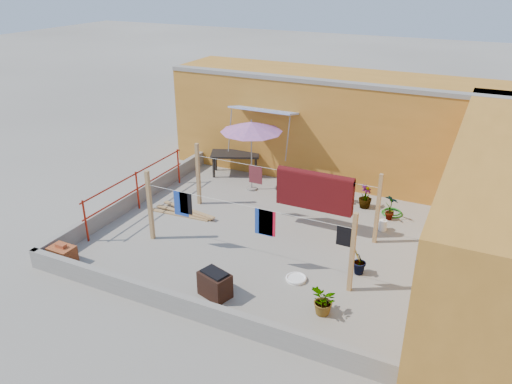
% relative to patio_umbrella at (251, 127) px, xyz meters
% --- Properties ---
extents(ground, '(80.00, 80.00, 0.00)m').
position_rel_patio_umbrella_xyz_m(ground, '(1.60, -2.33, -1.95)').
color(ground, '#9E998E').
rests_on(ground, ground).
extents(wall_back, '(11.00, 3.27, 3.21)m').
position_rel_patio_umbrella_xyz_m(wall_back, '(2.10, 2.36, -0.34)').
color(wall_back, '#C07A2A').
rests_on(wall_back, ground).
extents(wall_right, '(2.40, 9.00, 3.20)m').
position_rel_patio_umbrella_xyz_m(wall_right, '(6.80, -2.33, -0.35)').
color(wall_right, '#C07A2A').
rests_on(wall_right, ground).
extents(parapet_front, '(8.30, 0.16, 0.44)m').
position_rel_patio_umbrella_xyz_m(parapet_front, '(1.60, -5.91, -1.73)').
color(parapet_front, gray).
rests_on(parapet_front, ground).
extents(parapet_left, '(0.16, 7.30, 0.44)m').
position_rel_patio_umbrella_xyz_m(parapet_left, '(-2.48, -2.33, -1.73)').
color(parapet_left, gray).
rests_on(parapet_left, ground).
extents(red_railing, '(0.05, 4.20, 1.10)m').
position_rel_patio_umbrella_xyz_m(red_railing, '(-2.25, -2.53, -1.23)').
color(red_railing, '#A12010').
rests_on(red_railing, ground).
extents(clothesline_rig, '(5.09, 2.35, 1.80)m').
position_rel_patio_umbrella_xyz_m(clothesline_rig, '(2.35, -1.76, -0.92)').
color(clothesline_rig, tan).
rests_on(clothesline_rig, ground).
extents(patio_umbrella, '(2.09, 2.09, 2.17)m').
position_rel_patio_umbrella_xyz_m(patio_umbrella, '(0.00, 0.00, 0.00)').
color(patio_umbrella, gray).
rests_on(patio_umbrella, ground).
extents(outdoor_table, '(1.71, 1.32, 0.72)m').
position_rel_patio_umbrella_xyz_m(outdoor_table, '(-1.01, 0.87, -1.30)').
color(outdoor_table, black).
rests_on(outdoor_table, ground).
extents(brick_stack, '(0.57, 0.42, 0.49)m').
position_rel_patio_umbrella_xyz_m(brick_stack, '(-2.06, -5.53, -1.74)').
color(brick_stack, '#AB5227').
rests_on(brick_stack, ground).
extents(lumber_pile, '(1.92, 0.56, 0.11)m').
position_rel_patio_umbrella_xyz_m(lumber_pile, '(-0.93, -2.29, -1.89)').
color(lumber_pile, tan).
rests_on(lumber_pile, ground).
extents(brazier, '(0.74, 0.60, 0.57)m').
position_rel_patio_umbrella_xyz_m(brazier, '(1.68, -5.11, -1.67)').
color(brazier, black).
rests_on(brazier, ground).
extents(white_basin, '(0.46, 0.46, 0.08)m').
position_rel_patio_umbrella_xyz_m(white_basin, '(2.98, -3.88, -1.91)').
color(white_basin, white).
rests_on(white_basin, ground).
extents(water_jug_a, '(0.21, 0.21, 0.33)m').
position_rel_patio_umbrella_xyz_m(water_jug_a, '(5.30, -0.79, -1.80)').
color(water_jug_a, white).
rests_on(water_jug_a, ground).
extents(water_jug_b, '(0.20, 0.20, 0.32)m').
position_rel_patio_umbrella_xyz_m(water_jug_b, '(4.15, -0.84, -1.81)').
color(water_jug_b, white).
rests_on(water_jug_b, ground).
extents(green_hose, '(0.57, 0.57, 0.08)m').
position_rel_patio_umbrella_xyz_m(green_hose, '(4.18, 0.19, -1.91)').
color(green_hose, '#196D18').
rests_on(green_hose, ground).
extents(plant_back_a, '(0.86, 0.85, 0.72)m').
position_rel_patio_umbrella_xyz_m(plant_back_a, '(2.40, 0.23, -1.59)').
color(plant_back_a, '#1A5C1C').
rests_on(plant_back_a, ground).
extents(plant_back_b, '(0.41, 0.41, 0.67)m').
position_rel_patio_umbrella_xyz_m(plant_back_b, '(3.40, 0.25, -1.62)').
color(plant_back_b, '#1A5C1C').
rests_on(plant_back_b, ground).
extents(plant_right_a, '(0.46, 0.39, 0.74)m').
position_rel_patio_umbrella_xyz_m(plant_right_a, '(4.18, -0.18, -1.58)').
color(plant_right_a, '#1A5C1C').
rests_on(plant_right_a, ground).
extents(plant_right_b, '(0.33, 0.39, 0.65)m').
position_rel_patio_umbrella_xyz_m(plant_right_b, '(4.11, -3.08, -1.62)').
color(plant_right_b, '#1A5C1C').
rests_on(plant_right_b, ground).
extents(plant_right_c, '(0.68, 0.71, 0.61)m').
position_rel_patio_umbrella_xyz_m(plant_right_c, '(3.87, -4.73, -1.64)').
color(plant_right_c, '#1A5C1C').
rests_on(plant_right_c, ground).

